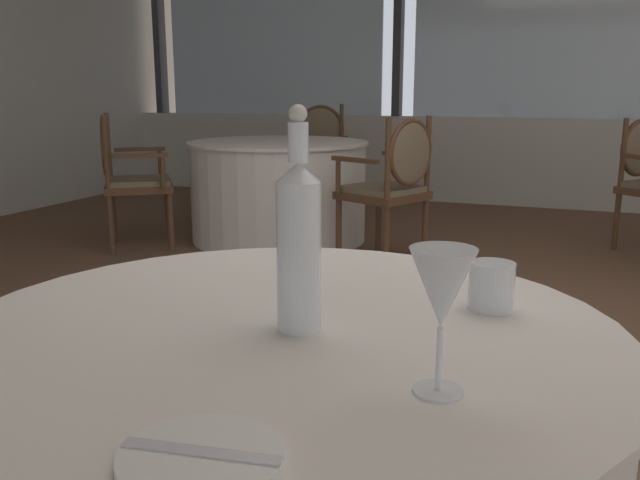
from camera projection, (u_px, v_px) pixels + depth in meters
ground_plane at (457, 391)px, 2.53m from camera, size 15.22×15.22×0.00m
window_wall_far at (542, 95)px, 6.30m from camera, size 9.03×0.14×2.65m
side_plate at (201, 457)px, 0.69m from camera, size 0.17×0.17×0.01m
butter_knife at (201, 452)px, 0.68m from camera, size 0.17×0.04×0.00m
water_bottle at (299, 242)px, 1.03m from camera, size 0.07×0.07×0.35m
wine_glass at (442, 291)px, 0.81m from camera, size 0.08×0.08×0.19m
water_tumbler at (492, 286)px, 1.15m from camera, size 0.08×0.08×0.08m
background_table_0 at (279, 191)px, 5.03m from camera, size 1.35×1.35×0.74m
dining_chair_0_0 at (317, 150)px, 6.03m from camera, size 0.57×0.51×0.99m
dining_chair_0_1 at (125, 170)px, 4.71m from camera, size 0.64×0.66×0.95m
dining_chair_0_2 at (393, 179)px, 4.23m from camera, size 0.61×0.64×0.95m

